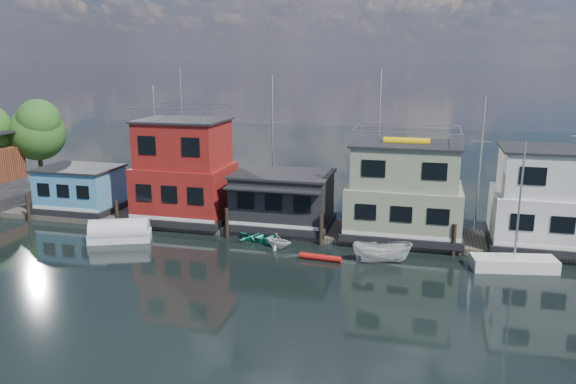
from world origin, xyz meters
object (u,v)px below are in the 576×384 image
(houseboat_green, at_px, (404,191))
(houseboat_blue, at_px, (80,189))
(dinghy_white, at_px, (278,241))
(dinghy_teal, at_px, (262,236))
(houseboat_dark, at_px, (283,199))
(houseboat_red, at_px, (184,172))
(motorboat, at_px, (382,252))
(day_sailer, at_px, (514,263))
(red_kayak, at_px, (320,257))
(houseboat_white, at_px, (556,200))
(tarp_runabout, at_px, (120,232))

(houseboat_green, bearing_deg, houseboat_blue, -180.00)
(dinghy_white, bearing_deg, dinghy_teal, 63.74)
(houseboat_blue, distance_m, houseboat_dark, 17.50)
(houseboat_dark, height_order, dinghy_teal, houseboat_dark)
(houseboat_red, distance_m, motorboat, 17.24)
(day_sailer, bearing_deg, houseboat_green, 137.57)
(motorboat, bearing_deg, houseboat_blue, 72.77)
(red_kayak, relative_size, motorboat, 0.74)
(houseboat_white, relative_size, red_kayak, 3.01)
(houseboat_dark, height_order, tarp_runabout, houseboat_dark)
(houseboat_dark, distance_m, red_kayak, 7.50)
(houseboat_green, xyz_separation_m, red_kayak, (-4.90, -5.89, -3.35))
(houseboat_blue, xyz_separation_m, dinghy_white, (18.28, -4.18, -1.68))
(houseboat_white, bearing_deg, day_sailer, -123.08)
(tarp_runabout, relative_size, dinghy_teal, 1.35)
(houseboat_green, xyz_separation_m, motorboat, (-0.98, -5.42, -2.82))
(tarp_runabout, bearing_deg, houseboat_red, 42.32)
(houseboat_blue, xyz_separation_m, dinghy_teal, (16.78, -3.01, -1.85))
(dinghy_white, bearing_deg, tarp_runabout, 108.59)
(tarp_runabout, height_order, red_kayak, tarp_runabout)
(houseboat_dark, distance_m, motorboat, 9.81)
(tarp_runabout, relative_size, motorboat, 1.22)
(houseboat_blue, relative_size, houseboat_white, 0.76)
(houseboat_white, xyz_separation_m, motorboat, (-10.98, -5.42, -2.80))
(motorboat, height_order, dinghy_teal, motorboat)
(houseboat_white, bearing_deg, houseboat_dark, -179.94)
(red_kayak, bearing_deg, houseboat_red, 158.82)
(houseboat_red, distance_m, day_sailer, 24.76)
(houseboat_dark, height_order, dinghy_white, houseboat_dark)
(houseboat_white, bearing_deg, dinghy_white, -167.09)
(houseboat_red, xyz_separation_m, tarp_runabout, (-2.66, -5.57, -3.45))
(motorboat, bearing_deg, dinghy_teal, 69.33)
(houseboat_blue, xyz_separation_m, houseboat_dark, (17.50, -0.02, 0.21))
(houseboat_blue, height_order, houseboat_red, houseboat_red)
(tarp_runabout, xyz_separation_m, dinghy_white, (11.43, 1.39, -0.12))
(dinghy_white, xyz_separation_m, dinghy_teal, (-1.50, 1.17, -0.17))
(day_sailer, bearing_deg, houseboat_white, 46.90)
(tarp_runabout, relative_size, dinghy_white, 2.30)
(houseboat_white, bearing_deg, red_kayak, -158.41)
(houseboat_white, distance_m, tarp_runabout, 30.31)
(houseboat_green, relative_size, dinghy_teal, 2.46)
(houseboat_red, bearing_deg, houseboat_blue, -180.00)
(houseboat_dark, distance_m, houseboat_green, 9.07)
(houseboat_green, height_order, day_sailer, day_sailer)
(houseboat_blue, xyz_separation_m, red_kayak, (21.60, -5.89, -2.00))
(houseboat_red, bearing_deg, houseboat_dark, -0.14)
(houseboat_blue, bearing_deg, houseboat_red, 0.00)
(houseboat_blue, relative_size, houseboat_red, 0.54)
(houseboat_white, height_order, dinghy_teal, houseboat_white)
(houseboat_blue, distance_m, red_kayak, 22.48)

